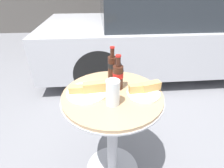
{
  "coord_description": "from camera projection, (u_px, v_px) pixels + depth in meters",
  "views": [
    {
      "loc": [
        -0.08,
        -0.89,
        1.36
      ],
      "look_at": [
        0.0,
        0.03,
        0.81
      ],
      "focal_mm": 28.0,
      "sensor_mm": 36.0,
      "label": 1
    }
  ],
  "objects": [
    {
      "name": "bistro_table",
      "position": [
        112.0,
        122.0,
        1.19
      ],
      "size": [
        0.63,
        0.63,
        0.76
      ],
      "color": "#B7B7BC",
      "rests_on": "ground_plane"
    },
    {
      "name": "lunch_plate_near",
      "position": [
        88.0,
        90.0,
        1.06
      ],
      "size": [
        0.25,
        0.25,
        0.07
      ],
      "color": "white",
      "rests_on": "bistro_table"
    },
    {
      "name": "parked_car",
      "position": [
        174.0,
        34.0,
        2.93
      ],
      "size": [
        4.34,
        1.75,
        1.23
      ],
      "color": "#B7B7BC",
      "rests_on": "ground_plane"
    },
    {
      "name": "lunch_plate_far",
      "position": [
        144.0,
        90.0,
        1.06
      ],
      "size": [
        0.21,
        0.2,
        0.07
      ],
      "color": "white",
      "rests_on": "bistro_table"
    },
    {
      "name": "cola_bottle_right",
      "position": [
        112.0,
        66.0,
        1.2
      ],
      "size": [
        0.06,
        0.06,
        0.23
      ],
      "color": "#3D1E14",
      "rests_on": "bistro_table"
    },
    {
      "name": "drinking_glass",
      "position": [
        113.0,
        94.0,
        0.95
      ],
      "size": [
        0.08,
        0.08,
        0.15
      ],
      "color": "#C68923",
      "rests_on": "bistro_table"
    },
    {
      "name": "cola_bottle_left",
      "position": [
        118.0,
        76.0,
        1.08
      ],
      "size": [
        0.07,
        0.07,
        0.23
      ],
      "color": "#3D1E14",
      "rests_on": "bistro_table"
    }
  ]
}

